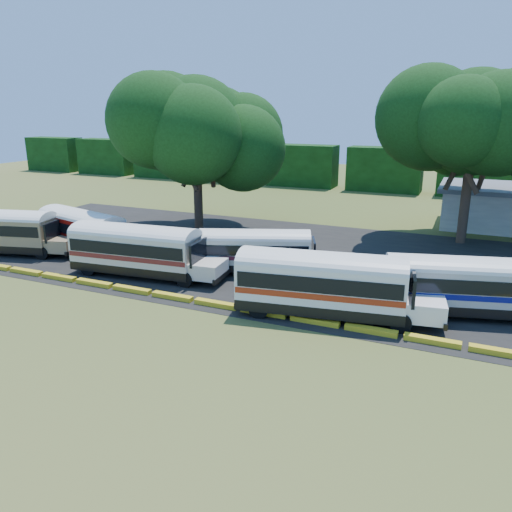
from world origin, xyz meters
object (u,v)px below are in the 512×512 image
at_px(bus_beige, 2,229).
at_px(bus_white_red, 325,281).
at_px(bus_red, 83,229).
at_px(bus_cream_west, 138,247).
at_px(tree_west, 196,130).

xyz_separation_m(bus_beige, bus_white_red, (26.80, -1.98, 0.06)).
xyz_separation_m(bus_beige, bus_red, (5.61, 2.79, -0.06)).
bearing_deg(bus_white_red, bus_cream_west, 164.08).
height_order(bus_cream_west, bus_white_red, bus_white_red).
bearing_deg(bus_beige, bus_cream_west, -15.15).
height_order(bus_red, tree_west, tree_west).
height_order(bus_beige, bus_red, bus_beige).
height_order(bus_beige, tree_west, tree_west).
relative_size(bus_beige, bus_cream_west, 0.99).
bearing_deg(bus_cream_west, bus_white_red, -12.32).
bearing_deg(bus_red, tree_west, 77.13).
bearing_deg(tree_west, bus_beige, -130.74).
relative_size(bus_cream_west, bus_white_red, 0.97).
height_order(bus_cream_west, tree_west, tree_west).
bearing_deg(bus_white_red, bus_red, 158.50).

